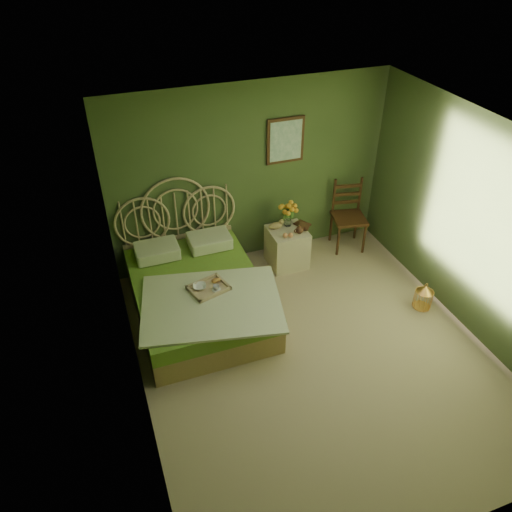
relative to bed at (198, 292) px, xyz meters
name	(u,v)px	position (x,y,z in m)	size (l,w,h in m)	color
floor	(314,353)	(1.10, -1.22, -0.32)	(4.50, 4.50, 0.00)	tan
ceiling	(334,149)	(1.10, -1.22, 2.28)	(4.50, 4.50, 0.00)	silver
wall_back	(251,175)	(1.10, 1.03, 0.98)	(4.00, 4.00, 0.00)	#4B5F32
wall_left	(129,309)	(-0.90, -1.22, 0.98)	(4.50, 4.50, 0.00)	#4B5F32
wall_right	(479,231)	(3.10, -1.22, 0.98)	(4.50, 4.50, 0.00)	#4B5F32
wall_art	(285,141)	(1.59, 1.00, 1.43)	(0.54, 0.04, 0.64)	#37230F
bed	(198,292)	(0.00, 0.00, 0.00)	(1.85, 2.33, 1.45)	tan
nightstand	(287,243)	(1.50, 0.59, 0.04)	(0.53, 0.53, 1.01)	beige
chair	(347,211)	(2.54, 0.77, 0.28)	(0.56, 0.56, 1.07)	#37230F
birdcage	(423,297)	(2.80, -0.94, -0.15)	(0.23, 0.23, 0.35)	#DD9547
book_lower	(299,227)	(1.67, 0.60, 0.27)	(0.16, 0.22, 0.02)	#381E0F
book_upper	(299,226)	(1.67, 0.60, 0.29)	(0.15, 0.21, 0.02)	#472819
cereal_bowl	(200,287)	(-0.02, -0.23, 0.26)	(0.16, 0.16, 0.04)	white
coffee_cup	(216,288)	(0.16, -0.34, 0.28)	(0.08, 0.08, 0.07)	white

